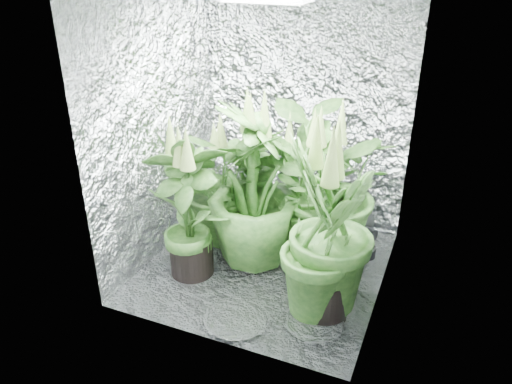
{
  "coord_description": "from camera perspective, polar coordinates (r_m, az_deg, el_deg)",
  "views": [
    {
      "loc": [
        1.08,
        -2.75,
        2.06
      ],
      "look_at": [
        -0.07,
        0.0,
        0.58
      ],
      "focal_mm": 35.0,
      "sensor_mm": 36.0,
      "label": 1
    }
  ],
  "objects": [
    {
      "name": "ground",
      "position": [
        3.6,
        1.06,
        -8.54
      ],
      "size": [
        1.6,
        1.6,
        0.0
      ],
      "primitive_type": "plane",
      "color": "silver",
      "rests_on": "ground"
    },
    {
      "name": "plant_a",
      "position": [
        3.68,
        -3.37,
        0.82
      ],
      "size": [
        1.0,
        1.0,
        1.0
      ],
      "rotation": [
        0.0,
        0.0,
        6.04
      ],
      "color": "black",
      "rests_on": "ground"
    },
    {
      "name": "plant_c",
      "position": [
        3.69,
        5.16,
        0.79
      ],
      "size": [
        0.66,
        0.66,
        1.02
      ],
      "rotation": [
        0.0,
        0.0,
        1.93
      ],
      "color": "black",
      "rests_on": "ground"
    },
    {
      "name": "plant_b",
      "position": [
        3.79,
        -0.26,
        1.04
      ],
      "size": [
        0.62,
        0.62,
        0.96
      ],
      "rotation": [
        0.0,
        0.0,
        1.12
      ],
      "color": "black",
      "rests_on": "ground"
    },
    {
      "name": "plant_d",
      "position": [
        3.39,
        -0.26,
        0.41
      ],
      "size": [
        0.88,
        0.88,
        1.25
      ],
      "rotation": [
        0.0,
        0.0,
        2.12
      ],
      "color": "black",
      "rests_on": "ground"
    },
    {
      "name": "plant_e",
      "position": [
        3.47,
        7.65,
        0.3
      ],
      "size": [
        1.15,
        1.15,
        1.16
      ],
      "rotation": [
        0.0,
        0.0,
        3.37
      ],
      "color": "black",
      "rests_on": "ground"
    },
    {
      "name": "plant_label",
      "position": [
        3.0,
        8.82,
        -9.91
      ],
      "size": [
        0.05,
        0.04,
        0.07
      ],
      "primitive_type": "cube",
      "rotation": [
        -0.21,
        0.0,
        0.47
      ],
      "color": "white",
      "rests_on": "plant_g"
    },
    {
      "name": "plant_g",
      "position": [
        2.89,
        8.06,
        -4.79
      ],
      "size": [
        0.73,
        0.73,
        1.25
      ],
      "rotation": [
        0.0,
        0.0,
        4.54
      ],
      "color": "black",
      "rests_on": "ground"
    },
    {
      "name": "circulation_fan",
      "position": [
        3.74,
        12.3,
        -5.13
      ],
      "size": [
        0.19,
        0.28,
        0.34
      ],
      "rotation": [
        0.0,
        0.0,
        -0.42
      ],
      "color": "black",
      "rests_on": "ground"
    },
    {
      "name": "plant_f",
      "position": [
        3.31,
        -7.73,
        -1.72
      ],
      "size": [
        0.74,
        0.74,
        1.12
      ],
      "rotation": [
        0.0,
        0.0,
        3.68
      ],
      "color": "black",
      "rests_on": "ground"
    },
    {
      "name": "walls",
      "position": [
        3.14,
        1.21,
        6.62
      ],
      "size": [
        1.62,
        1.62,
        2.0
      ],
      "color": "silver",
      "rests_on": "ground"
    }
  ]
}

